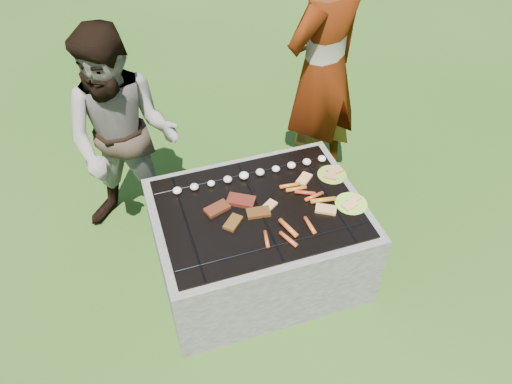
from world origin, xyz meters
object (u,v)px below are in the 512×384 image
plate_far (332,174)px  bystander (124,140)px  fire_pit (258,242)px  plate_near (351,204)px  cook (323,71)px

plate_far → bystander: bystander is taller
fire_pit → bystander: bystander is taller
plate_near → plate_far: bearing=89.4°
cook → bystander: (-1.45, -0.09, -0.20)m
fire_pit → cook: bearing=46.7°
bystander → plate_far: bearing=-3.0°
plate_far → plate_near: bearing=-90.6°
fire_pit → bystander: bearing=134.6°
cook → fire_pit: bearing=22.2°
cook → plate_near: bearing=54.0°
plate_near → bystander: (-1.26, 0.86, 0.18)m
fire_pit → plate_far: bearing=13.8°
plate_far → bystander: size_ratio=0.14×
plate_far → plate_near: (-0.00, -0.29, -0.00)m
plate_near → bystander: size_ratio=0.14×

